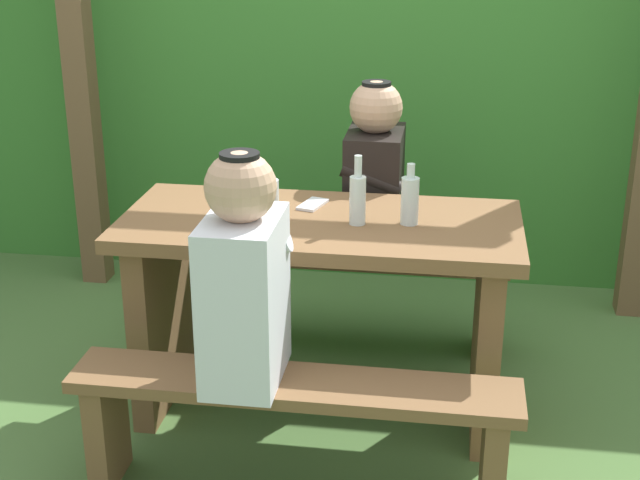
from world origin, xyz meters
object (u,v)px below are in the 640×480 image
(drinking_glass, at_px, (269,193))
(bottle_right, at_px, (410,199))
(bench_near, at_px, (294,413))
(person_white_shirt, at_px, (244,278))
(bottle_left, at_px, (358,198))
(person_black_coat, at_px, (374,177))
(bench_far, at_px, (339,277))
(picnic_table, at_px, (320,283))
(cell_phone, at_px, (313,204))

(drinking_glass, relative_size, bottle_right, 0.45)
(bench_near, distance_m, drinking_glass, 0.86)
(person_white_shirt, xyz_separation_m, drinking_glass, (-0.06, 0.66, 0.05))
(person_white_shirt, distance_m, bottle_left, 0.59)
(person_white_shirt, height_order, bottle_left, person_white_shirt)
(person_white_shirt, xyz_separation_m, bottle_left, (0.28, 0.51, 0.10))
(bench_near, height_order, person_black_coat, person_black_coat)
(bench_far, bearing_deg, bottle_right, -60.14)
(picnic_table, height_order, bottle_right, bottle_right)
(bottle_left, height_order, bottle_right, bottle_left)
(person_black_coat, height_order, bottle_right, person_black_coat)
(bench_far, relative_size, person_black_coat, 1.95)
(bench_near, height_order, drinking_glass, drinking_glass)
(bench_far, bearing_deg, cell_phone, -96.83)
(picnic_table, xyz_separation_m, person_white_shirt, (-0.15, -0.54, 0.24))
(bottle_right, xyz_separation_m, cell_phone, (-0.36, 0.14, -0.08))
(picnic_table, bearing_deg, bottle_right, 0.82)
(drinking_glass, bearing_deg, bench_near, -72.92)
(person_black_coat, bearing_deg, bottle_left, -90.55)
(bench_near, relative_size, drinking_glass, 14.45)
(picnic_table, xyz_separation_m, bottle_right, (0.31, 0.00, 0.33))
(picnic_table, xyz_separation_m, bench_far, (0.00, 0.55, -0.21))
(person_white_shirt, bearing_deg, person_black_coat, 75.18)
(bottle_right, height_order, cell_phone, bottle_right)
(bottle_left, bearing_deg, bench_far, 103.17)
(bench_far, distance_m, cell_phone, 0.61)
(bench_near, relative_size, person_black_coat, 1.95)
(picnic_table, height_order, bench_near, picnic_table)
(picnic_table, relative_size, bottle_right, 6.53)
(person_black_coat, xyz_separation_m, cell_phone, (-0.19, -0.40, 0.01))
(bench_near, bearing_deg, bottle_right, 60.54)
(person_black_coat, height_order, bottle_left, person_black_coat)
(bench_far, xyz_separation_m, bottle_right, (0.31, -0.54, 0.54))
(bench_far, bearing_deg, picnic_table, -90.00)
(person_white_shirt, height_order, person_black_coat, same)
(person_white_shirt, distance_m, drinking_glass, 0.67)
(bench_far, xyz_separation_m, drinking_glass, (-0.20, -0.42, 0.50))
(bench_near, bearing_deg, person_white_shirt, 178.71)
(bottle_left, relative_size, bottle_right, 1.14)
(picnic_table, height_order, bench_far, picnic_table)
(person_black_coat, xyz_separation_m, drinking_glass, (-0.34, -0.42, 0.05))
(bench_near, xyz_separation_m, bench_far, (0.00, 1.09, 0.00))
(picnic_table, bearing_deg, bench_far, 90.00)
(cell_phone, bearing_deg, person_black_coat, 80.91)
(person_black_coat, bearing_deg, picnic_table, -104.44)
(bench_near, relative_size, person_white_shirt, 1.95)
(drinking_glass, bearing_deg, person_black_coat, 50.76)
(drinking_glass, bearing_deg, bench_far, 64.28)
(bench_near, distance_m, bench_far, 1.09)
(drinking_glass, distance_m, bottle_right, 0.53)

